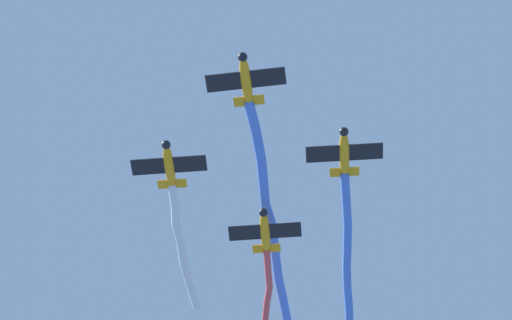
{
  "coord_description": "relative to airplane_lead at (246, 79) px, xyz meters",
  "views": [
    {
      "loc": [
        1.2,
        -41.16,
        7.61
      ],
      "look_at": [
        0.61,
        2.86,
        80.5
      ],
      "focal_mm": 63.78,
      "sensor_mm": 36.0,
      "label": 1
    }
  ],
  "objects": [
    {
      "name": "airplane_lead",
      "position": [
        0.0,
        0.0,
        0.0
      ],
      "size": [
        7.28,
        5.47,
        1.81
      ],
      "rotation": [
        0.0,
        0.0,
        4.6
      ],
      "color": "orange"
    },
    {
      "name": "smoke_trail_left_wing",
      "position": [
        10.07,
        22.11,
        -0.49
      ],
      "size": [
        3.7,
        24.87,
        1.74
      ],
      "color": "#4C75DB"
    },
    {
      "name": "airplane_slot",
      "position": [
        1.57,
        16.45,
        -0.2
      ],
      "size": [
        7.24,
        5.41,
        1.81
      ],
      "rotation": [
        0.0,
        0.0,
        4.65
      ],
      "color": "orange"
    },
    {
      "name": "smoke_trail_right_wing",
      "position": [
        -6.72,
        18.66,
        0.14
      ],
      "size": [
        2.82,
        15.08,
        1.71
      ],
      "color": "white"
    },
    {
      "name": "airplane_left_wing",
      "position": [
        9.02,
        7.44,
        -0.4
      ],
      "size": [
        7.22,
        5.39,
        1.81
      ],
      "rotation": [
        0.0,
        0.0,
        4.66
      ],
      "color": "orange"
    },
    {
      "name": "smoke_trail_lead",
      "position": [
        2.29,
        18.38,
        2.27
      ],
      "size": [
        5.43,
        32.72,
        5.65
      ],
      "color": "#4C75DB"
    },
    {
      "name": "airplane_right_wing",
      "position": [
        -7.44,
        9.01,
        0.3
      ],
      "size": [
        7.24,
        5.41,
        1.81
      ],
      "rotation": [
        0.0,
        0.0,
        4.65
      ],
      "color": "orange"
    },
    {
      "name": "smoke_trail_slot",
      "position": [
        1.48,
        26.19,
        0.37
      ],
      "size": [
        2.63,
        14.86,
        2.36
      ],
      "color": "#DB4C4C"
    }
  ]
}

